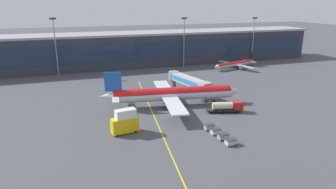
{
  "coord_description": "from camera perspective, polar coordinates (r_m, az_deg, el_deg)",
  "views": [
    {
      "loc": [
        -26.08,
        -78.43,
        31.85
      ],
      "look_at": [
        2.41,
        5.65,
        4.5
      ],
      "focal_mm": 32.2,
      "sensor_mm": 36.0,
      "label": 1
    }
  ],
  "objects": [
    {
      "name": "ground_plane",
      "position": [
        88.58,
        -0.3,
        -3.95
      ],
      "size": [
        700.0,
        700.0,
        0.0
      ],
      "primitive_type": "plane",
      "color": "#47494F"
    },
    {
      "name": "apron_lead_in_line",
      "position": [
        89.42,
        -2.82,
        -3.76
      ],
      "size": [
        10.18,
        79.42,
        0.01
      ],
      "primitive_type": "cube",
      "rotation": [
        0.0,
        0.0,
        -0.12
      ],
      "color": "yellow",
      "rests_on": "ground_plane"
    },
    {
      "name": "terminal_building",
      "position": [
        158.33,
        -7.22,
        8.51
      ],
      "size": [
        206.23,
        20.92,
        16.95
      ],
      "color": "#2D333D",
      "rests_on": "ground_plane"
    },
    {
      "name": "main_airliner",
      "position": [
        95.58,
        0.82,
        0.14
      ],
      "size": [
        45.55,
        36.36,
        11.71
      ],
      "color": "silver",
      "rests_on": "ground_plane"
    },
    {
      "name": "jet_bridge",
      "position": [
        107.73,
        3.68,
        2.62
      ],
      "size": [
        8.4,
        22.46,
        6.63
      ],
      "color": "#B2B7BC",
      "rests_on": "ground_plane"
    },
    {
      "name": "fuel_tanker",
      "position": [
        92.16,
        11.13,
        -2.28
      ],
      "size": [
        11.08,
        5.26,
        3.25
      ],
      "color": "#232326",
      "rests_on": "ground_plane"
    },
    {
      "name": "catering_lift",
      "position": [
        76.64,
        -8.14,
        -5.12
      ],
      "size": [
        7.12,
        3.61,
        6.3
      ],
      "color": "yellow",
      "rests_on": "ground_plane"
    },
    {
      "name": "baggage_cart_0",
      "position": [
        72.11,
        11.81,
        -8.79
      ],
      "size": [
        2.77,
        1.82,
        1.48
      ],
      "color": "#B2B7BC",
      "rests_on": "ground_plane"
    },
    {
      "name": "baggage_cart_1",
      "position": [
        74.46,
        10.39,
        -7.84
      ],
      "size": [
        2.77,
        1.82,
        1.48
      ],
      "color": "gray",
      "rests_on": "ground_plane"
    },
    {
      "name": "baggage_cart_2",
      "position": [
        76.87,
        9.07,
        -6.94
      ],
      "size": [
        2.77,
        1.82,
        1.48
      ],
      "color": "#B2B7BC",
      "rests_on": "ground_plane"
    },
    {
      "name": "baggage_cart_3",
      "position": [
        79.34,
        7.83,
        -6.1
      ],
      "size": [
        2.77,
        1.82,
        1.48
      ],
      "color": "gray",
      "rests_on": "ground_plane"
    },
    {
      "name": "commuter_jet_far",
      "position": [
        154.41,
        12.54,
        5.66
      ],
      "size": [
        27.79,
        22.39,
        6.84
      ],
      "color": "#B2B7BC",
      "rests_on": "ground_plane"
    },
    {
      "name": "apron_light_mast_0",
      "position": [
        172.39,
        15.86,
        10.55
      ],
      "size": [
        2.8,
        0.5,
        24.04
      ],
      "color": "gray",
      "rests_on": "ground_plane"
    },
    {
      "name": "apron_light_mast_1",
      "position": [
        153.33,
        3.05,
        10.53
      ],
      "size": [
        2.8,
        0.5,
        24.6
      ],
      "color": "gray",
      "rests_on": "ground_plane"
    },
    {
      "name": "apron_light_mast_2",
      "position": [
        142.59,
        -20.56,
        9.16
      ],
      "size": [
        2.8,
        0.5,
        25.45
      ],
      "color": "gray",
      "rests_on": "ground_plane"
    }
  ]
}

